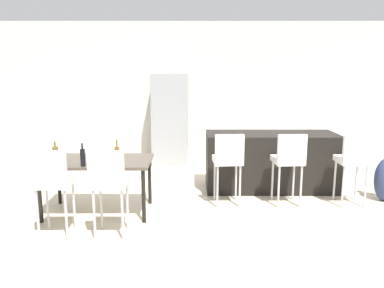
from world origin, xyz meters
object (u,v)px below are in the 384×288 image
Objects in this scene: bar_chair_middle at (289,158)px; wine_glass_right at (112,149)px; kitchen_island at (270,161)px; dining_table at (97,165)px; wine_glass_far at (107,152)px; dining_chair_near at (52,179)px; wine_bottle_left at (82,157)px; wine_glass_end at (59,156)px; refrigerator at (170,119)px; bar_chair_right at (353,158)px; bar_chair_left at (228,158)px; wine_bottle_near at (117,155)px; wine_bottle_middle at (55,155)px; dining_chair_far at (108,179)px.

bar_chair_middle reaches higher than wine_glass_right.
dining_table is at bearing -157.34° from kitchen_island.
wine_glass_far is at bearing -154.57° from kitchen_island.
wine_bottle_left is (0.23, 0.44, 0.16)m from dining_chair_near.
wine_glass_end is (-0.39, -0.29, 0.19)m from dining_table.
refrigerator is at bearing 76.77° from wine_glass_right.
refrigerator reaches higher than kitchen_island.
bar_chair_left is at bearing 180.00° from bar_chair_right.
wine_glass_far is at bearing 55.47° from dining_chair_near.
bar_chair_right is 3.70m from wine_bottle_left.
wine_bottle_near is 1.81× the size of wine_glass_right.
wine_bottle_left reaches higher than kitchen_island.
wine_bottle_middle reaches higher than wine_glass_far.
bar_chair_middle is 1.00× the size of bar_chair_right.
bar_chair_middle is at bearing 179.99° from bar_chair_right.
bar_chair_right is (1.01, -0.77, 0.24)m from kitchen_island.
wine_bottle_near reaches higher than kitchen_island.
wine_glass_right is (-3.37, -0.16, 0.17)m from bar_chair_right.
refrigerator is (0.66, 2.89, 0.06)m from wine_glass_far.
refrigerator is (0.50, 3.60, 0.22)m from dining_chair_far.
kitchen_island is at bearing -45.58° from refrigerator.
kitchen_island is at bearing 39.55° from dining_chair_far.
dining_chair_near reaches higher than kitchen_island.
wine_glass_right is (0.51, 0.91, 0.17)m from dining_chair_near.
bar_chair_right is 3.41m from dining_chair_far.
dining_table is 8.25× the size of wine_glass_end.
bar_chair_left is 1.81m from dining_chair_far.
kitchen_island reaches higher than wine_glass_right.
wine_glass_end is at bearing -155.26° from kitchen_island.
dining_chair_far is at bearing -143.87° from bar_chair_left.
bar_chair_left reaches higher than dining_table.
kitchen_island is 7.11× the size of wine_bottle_left.
refrigerator reaches higher than dining_chair_far.
dining_chair_far is at bearing -34.27° from wine_glass_end.
wine_glass_right is at bearing 59.43° from wine_bottle_left.
wine_bottle_near is 0.17× the size of refrigerator.
dining_table is 0.39m from wine_bottle_left.
wine_glass_right is (0.28, 0.47, 0.01)m from wine_bottle_left.
refrigerator reaches higher than wine_bottle_middle.
wine_bottle_middle is at bearing -158.63° from dining_table.
kitchen_island is 1.45× the size of dining_table.
bar_chair_right is 4.02m from dining_chair_near.
kitchen_island is 1.11m from bar_chair_left.
bar_chair_right is 3.99m from wine_glass_end.
wine_glass_far is (-0.15, 0.15, 0.01)m from wine_bottle_near.
wine_bottle_middle is at bearing -169.65° from wine_glass_far.
refrigerator is (0.63, 2.69, 0.06)m from wine_glass_right.
wine_bottle_left is (-2.64, -1.40, 0.40)m from kitchen_island.
kitchen_island is at bearing 142.67° from bar_chair_right.
bar_chair_right is 1.00× the size of dining_chair_far.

